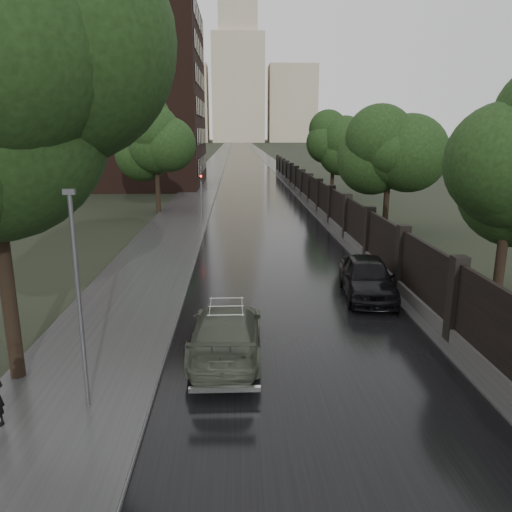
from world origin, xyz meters
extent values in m
plane|color=black|center=(0.00, 0.00, 0.00)|extent=(800.00, 800.00, 0.00)
cube|color=black|center=(0.00, 190.00, 0.01)|extent=(8.00, 420.00, 0.02)
cube|color=#2D2D2D|center=(-6.00, 190.00, 0.08)|extent=(4.00, 420.00, 0.16)
cube|color=#2D2D2D|center=(5.50, 190.00, 0.04)|extent=(3.00, 420.00, 0.08)
cube|color=#383533|center=(4.60, 32.00, 0.25)|extent=(0.40, 75.00, 0.50)
cube|color=black|center=(4.60, 32.00, 1.50)|extent=(0.15, 75.00, 2.00)
cube|color=black|center=(4.60, 70.00, 1.35)|extent=(0.45, 0.45, 2.70)
cylinder|color=black|center=(-7.60, 3.00, 3.58)|extent=(0.36, 0.36, 7.15)
cylinder|color=black|center=(-8.00, 30.00, 2.93)|extent=(0.36, 0.36, 5.85)
sphere|color=black|center=(-8.00, 30.00, 5.27)|extent=(4.25, 4.25, 4.25)
cylinder|color=black|center=(7.50, 8.00, 2.76)|extent=(0.36, 0.36, 5.53)
sphere|color=black|center=(7.50, 8.00, 4.97)|extent=(4.08, 4.08, 4.08)
cylinder|color=black|center=(7.50, 22.00, 2.76)|extent=(0.36, 0.36, 5.53)
sphere|color=black|center=(7.50, 22.00, 4.97)|extent=(4.08, 4.08, 4.08)
cylinder|color=black|center=(7.50, 40.00, 2.76)|extent=(0.36, 0.36, 5.53)
sphere|color=black|center=(7.50, 40.00, 4.97)|extent=(4.08, 4.08, 4.08)
cylinder|color=#59595E|center=(-5.40, 1.50, 2.50)|extent=(0.10, 0.10, 5.00)
cube|color=#59595E|center=(-5.40, 1.50, 5.05)|extent=(0.25, 0.12, 0.12)
cylinder|color=#59595E|center=(-4.30, 25.00, 1.50)|extent=(0.12, 0.12, 3.00)
imported|color=#59595E|center=(-4.30, 25.00, 3.50)|extent=(0.16, 0.20, 1.00)
sphere|color=#FF0C0C|center=(-4.30, 24.85, 3.35)|extent=(0.14, 0.14, 0.14)
cube|color=black|center=(-18.00, 52.00, 10.00)|extent=(24.00, 18.00, 20.00)
cube|color=tan|center=(-32.00, 300.00, 22.00)|extent=(28.00, 22.00, 44.00)
cube|color=tan|center=(32.00, 300.00, 22.00)|extent=(28.00, 22.00, 44.00)
cube|color=tan|center=(0.00, 300.00, 30.00)|extent=(30.00, 30.00, 60.00)
cube|color=tan|center=(0.00, 300.00, 70.00)|extent=(22.00, 22.00, 40.00)
imported|color=#444B3C|center=(-2.28, 4.40, 0.71)|extent=(2.17, 4.96, 1.42)
imported|color=black|center=(3.08, 9.38, 0.79)|extent=(2.30, 4.78, 1.58)
camera|label=1|loc=(-1.97, -8.92, 6.25)|focal=35.00mm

